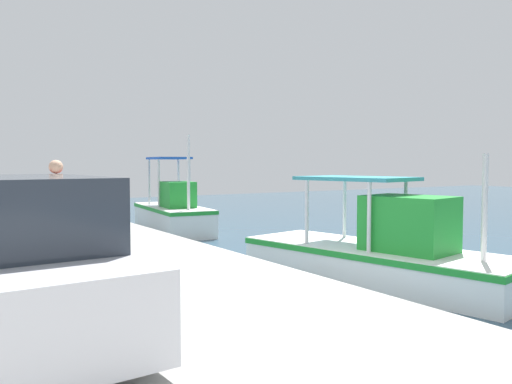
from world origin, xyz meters
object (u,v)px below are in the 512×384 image
object	(u,v)px
pelican	(105,214)
parked_car	(7,263)
mooring_bollard_nearest	(65,203)
fisherman_standing	(57,208)
fishing_boat_nearest	(173,214)
fishing_boat_second	(381,254)
mooring_bollard_second	(107,213)

from	to	relation	value
pelican	parked_car	distance (m)	8.30
mooring_bollard_nearest	fisherman_standing	bearing A→B (deg)	-13.09
mooring_bollard_nearest	fishing_boat_nearest	bearing A→B (deg)	43.67
fishing_boat_nearest	fishing_boat_second	distance (m)	9.76
fishing_boat_second	mooring_bollard_nearest	distance (m)	13.39
fishing_boat_second	pelican	distance (m)	6.93
fishing_boat_second	pelican	bearing A→B (deg)	-143.75
pelican	fisherman_standing	world-z (taller)	fisherman_standing
pelican	mooring_bollard_second	world-z (taller)	pelican
fisherman_standing	mooring_bollard_nearest	distance (m)	12.17
parked_car	mooring_bollard_second	size ratio (longest dim) A/B	9.18
fishing_boat_second	fisherman_standing	bearing A→B (deg)	-100.23
pelican	fishing_boat_second	bearing A→B (deg)	36.25
fisherman_standing	parked_car	bearing A→B (deg)	-19.56
mooring_bollard_nearest	mooring_bollard_second	bearing A→B (deg)	0.00
mooring_bollard_nearest	pelican	bearing A→B (deg)	-5.04
pelican	mooring_bollard_second	distance (m)	2.14
fishing_boat_second	pelican	xyz separation A→B (m)	(-5.57, -4.08, 0.59)
fishing_boat_nearest	pelican	distance (m)	5.61
mooring_bollard_nearest	parked_car	bearing A→B (deg)	-14.50
fisherman_standing	mooring_bollard_nearest	xyz separation A→B (m)	(-11.83, 2.75, -0.80)
fishing_boat_nearest	fishing_boat_second	world-z (taller)	fishing_boat_nearest
fisherman_standing	mooring_bollard_nearest	bearing A→B (deg)	166.91
fishing_boat_second	parked_car	world-z (taller)	fishing_boat_second
pelican	mooring_bollard_nearest	size ratio (longest dim) A/B	2.71
fisherman_standing	pelican	bearing A→B (deg)	154.74
pelican	mooring_bollard_second	bearing A→B (deg)	162.23
pelican	fisherman_standing	size ratio (longest dim) A/B	0.55
pelican	mooring_bollard_nearest	distance (m)	7.41
parked_car	mooring_bollard_second	bearing A→B (deg)	158.12
mooring_bollard_nearest	mooring_bollard_second	xyz separation A→B (m)	(5.35, 0.00, 0.05)
fishing_boat_second	mooring_bollard_nearest	bearing A→B (deg)	-165.15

